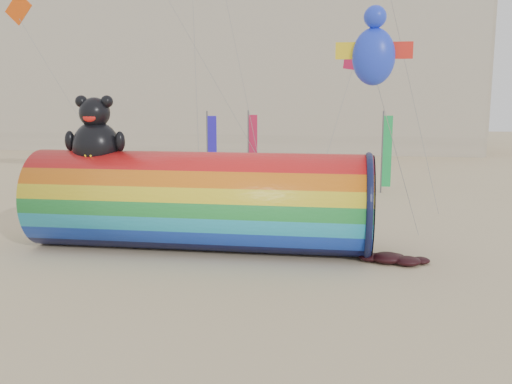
# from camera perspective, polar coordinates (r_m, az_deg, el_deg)

# --- Properties ---
(ground) EXTENTS (160.00, 160.00, 0.00)m
(ground) POSITION_cam_1_polar(r_m,az_deg,el_deg) (21.81, -1.90, -6.86)
(ground) COLOR #CCB58C
(ground) RESTS_ON ground
(hotel_building) EXTENTS (60.40, 15.40, 20.60)m
(hotel_building) POSITION_cam_1_polar(r_m,az_deg,el_deg) (68.47, -4.89, 13.18)
(hotel_building) COLOR #B7AD99
(hotel_building) RESTS_ON ground
(windsock_assembly) EXTENTS (13.64, 4.15, 6.29)m
(windsock_assembly) POSITION_cam_1_polar(r_m,az_deg,el_deg) (23.06, -5.69, -0.65)
(windsock_assembly) COLOR red
(windsock_assembly) RESTS_ON ground
(kite_handler) EXTENTS (0.64, 0.45, 1.65)m
(kite_handler) POSITION_cam_1_polar(r_m,az_deg,el_deg) (23.79, 10.96, -3.56)
(kite_handler) COLOR #585C5F
(kite_handler) RESTS_ON ground
(fabric_bundle) EXTENTS (2.62, 1.35, 0.41)m
(fabric_bundle) POSITION_cam_1_polar(r_m,az_deg,el_deg) (22.03, 13.53, -6.49)
(fabric_bundle) COLOR black
(fabric_bundle) RESTS_ON ground
(festival_banners) EXTENTS (11.46, 2.27, 5.20)m
(festival_banners) POSITION_cam_1_polar(r_m,az_deg,el_deg) (36.38, 2.71, 4.10)
(festival_banners) COLOR #59595E
(festival_banners) RESTS_ON ground
(beachgoers) EXTENTS (84.10, 59.19, 1.85)m
(beachgoers) POSITION_cam_1_polar(r_m,az_deg,el_deg) (12.94, 21.85, -15.58)
(beachgoers) COLOR #33333F
(beachgoers) RESTS_ON ground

